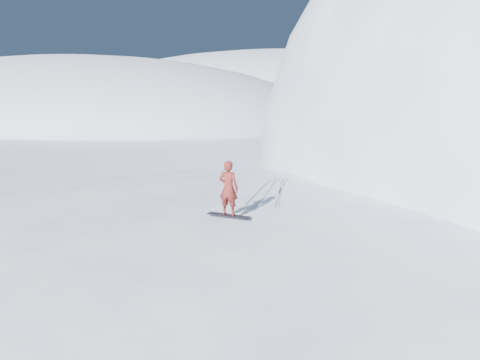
# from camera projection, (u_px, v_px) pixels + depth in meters

# --- Properties ---
(ground) EXTENTS (400.00, 400.00, 0.00)m
(ground) POSITION_uv_depth(u_px,v_px,m) (252.00, 279.00, 15.63)
(ground) COLOR white
(ground) RESTS_ON ground
(near_ridge) EXTENTS (36.00, 28.00, 4.80)m
(near_ridge) POSITION_uv_depth(u_px,v_px,m) (301.00, 254.00, 17.92)
(near_ridge) COLOR white
(near_ridge) RESTS_ON ground
(far_ridge_a) EXTENTS (120.00, 70.00, 28.00)m
(far_ridge_a) POSITION_uv_depth(u_px,v_px,m) (65.00, 120.00, 96.78)
(far_ridge_a) COLOR white
(far_ridge_a) RESTS_ON ground
(far_ridge_c) EXTENTS (140.00, 90.00, 36.00)m
(far_ridge_c) POSITION_uv_depth(u_px,v_px,m) (265.00, 112.00, 129.88)
(far_ridge_c) COLOR white
(far_ridge_c) RESTS_ON ground
(wind_bumps) EXTENTS (16.00, 14.40, 1.00)m
(wind_bumps) POSITION_uv_depth(u_px,v_px,m) (259.00, 256.00, 17.74)
(wind_bumps) COLOR white
(wind_bumps) RESTS_ON ground
(snowboard) EXTENTS (1.62, 0.32, 0.03)m
(snowboard) POSITION_uv_depth(u_px,v_px,m) (229.00, 215.00, 15.11)
(snowboard) COLOR black
(snowboard) RESTS_ON near_ridge
(snowboarder) EXTENTS (0.72, 0.48, 1.96)m
(snowboarder) POSITION_uv_depth(u_px,v_px,m) (229.00, 188.00, 14.90)
(snowboarder) COLOR maroon
(snowboarder) RESTS_ON snowboard
(board_tracks) EXTENTS (2.27, 5.95, 0.04)m
(board_tracks) POSITION_uv_depth(u_px,v_px,m) (273.00, 189.00, 19.17)
(board_tracks) COLOR silver
(board_tracks) RESTS_ON ground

